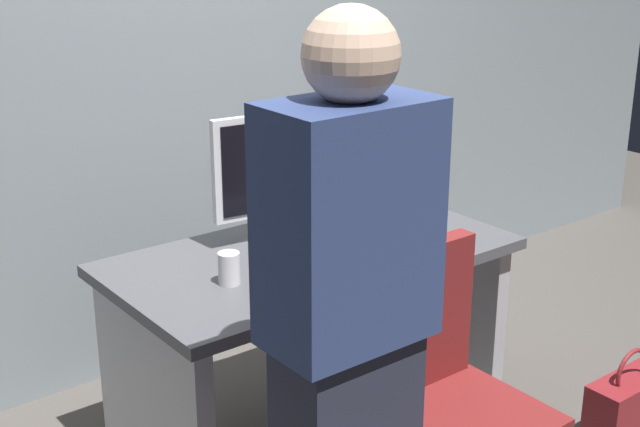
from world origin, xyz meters
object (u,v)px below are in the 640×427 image
object	(u,v)px
desk	(311,311)
person_at_desk	(347,341)
mouse	(408,236)
book_stack	(374,199)
monitor	(284,168)
cup_near_keyboard	(229,268)
keyboard	(340,260)
office_chair	(445,425)
handbag	(627,410)

from	to	relation	value
desk	person_at_desk	bearing A→B (deg)	-121.73
mouse	book_stack	xyz separation A→B (m)	(0.06, 0.25, 0.06)
monitor	cup_near_keyboard	xyz separation A→B (m)	(-0.38, -0.24, -0.21)
keyboard	cup_near_keyboard	bearing A→B (deg)	165.37
monitor	desk	bearing A→B (deg)	-94.41
office_chair	cup_near_keyboard	xyz separation A→B (m)	(-0.30, 0.67, 0.34)
monitor	office_chair	bearing A→B (deg)	-95.59
person_at_desk	cup_near_keyboard	size ratio (longest dim) A/B	15.86
desk	handbag	world-z (taller)	desk
cup_near_keyboard	book_stack	size ratio (longest dim) A/B	0.44
book_stack	handbag	world-z (taller)	book_stack
person_at_desk	book_stack	distance (m)	1.25
person_at_desk	handbag	size ratio (longest dim) A/B	4.34
mouse	handbag	distance (m)	1.00
keyboard	mouse	bearing A→B (deg)	-0.64
keyboard	mouse	size ratio (longest dim) A/B	4.30
office_chair	book_stack	xyz separation A→B (m)	(0.47, 0.85, 0.37)
monitor	handbag	xyz separation A→B (m)	(0.84, -0.92, -0.84)
office_chair	keyboard	distance (m)	0.67
person_at_desk	handbag	distance (m)	1.50
keyboard	book_stack	size ratio (longest dim) A/B	1.82
cup_near_keyboard	keyboard	bearing A→B (deg)	-11.53
monitor	keyboard	bearing A→B (deg)	-90.29
mouse	desk	bearing A→B (deg)	158.75
person_at_desk	desk	bearing A→B (deg)	58.27
desk	monitor	world-z (taller)	monitor
keyboard	handbag	distance (m)	1.19
mouse	book_stack	bearing A→B (deg)	76.65
desk	mouse	size ratio (longest dim) A/B	13.77
person_at_desk	monitor	world-z (taller)	person_at_desk
monitor	book_stack	size ratio (longest dim) A/B	2.29
keyboard	book_stack	bearing A→B (deg)	31.62
mouse	book_stack	distance (m)	0.26
desk	cup_near_keyboard	bearing A→B (deg)	-170.02
office_chair	book_stack	distance (m)	1.04
book_stack	desk	bearing A→B (deg)	-162.92
office_chair	monitor	xyz separation A→B (m)	(0.09, 0.90, 0.55)
keyboard	office_chair	bearing A→B (deg)	-101.49
keyboard	handbag	bearing A→B (deg)	-38.77
person_at_desk	monitor	size ratio (longest dim) A/B	3.04
office_chair	keyboard	bearing A→B (deg)	81.61
book_stack	mouse	bearing A→B (deg)	-103.35
office_chair	person_at_desk	bearing A→B (deg)	-174.42
person_at_desk	monitor	distance (m)	1.07
cup_near_keyboard	handbag	world-z (taller)	cup_near_keyboard
monitor	mouse	bearing A→B (deg)	-43.23
handbag	office_chair	bearing A→B (deg)	179.16
office_chair	mouse	size ratio (longest dim) A/B	9.40
book_stack	keyboard	bearing A→B (deg)	-145.28
mouse	cup_near_keyboard	xyz separation A→B (m)	(-0.70, 0.06, 0.03)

